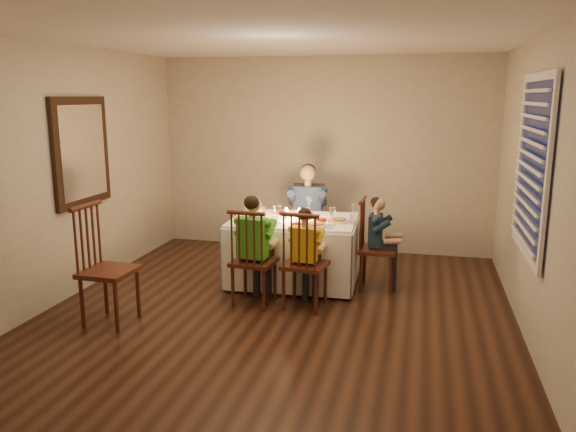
% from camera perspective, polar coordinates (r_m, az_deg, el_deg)
% --- Properties ---
extents(ground, '(5.00, 5.00, 0.00)m').
position_cam_1_polar(ground, '(5.55, -1.14, -9.91)').
color(ground, black).
rests_on(ground, ground).
extents(wall_left, '(0.02, 5.00, 2.60)m').
position_cam_1_polar(wall_left, '(6.17, -21.89, 3.97)').
color(wall_left, beige).
rests_on(wall_left, ground).
extents(wall_right, '(0.02, 5.00, 2.60)m').
position_cam_1_polar(wall_right, '(5.12, 23.95, 2.29)').
color(wall_right, beige).
rests_on(wall_right, ground).
extents(wall_back, '(4.50, 0.02, 2.60)m').
position_cam_1_polar(wall_back, '(7.63, 3.62, 6.21)').
color(wall_back, beige).
rests_on(wall_back, ground).
extents(ceiling, '(5.00, 5.00, 0.00)m').
position_cam_1_polar(ceiling, '(5.17, -1.27, 17.87)').
color(ceiling, white).
rests_on(ceiling, wall_back).
extents(dining_table, '(1.45, 1.08, 0.71)m').
position_cam_1_polar(dining_table, '(6.30, 0.58, -2.19)').
color(dining_table, white).
rests_on(dining_table, ground).
extents(chair_adult, '(0.45, 0.43, 1.00)m').
position_cam_1_polar(chair_adult, '(7.14, 1.96, -4.83)').
color(chair_adult, '#3D1C10').
rests_on(chair_adult, ground).
extents(chair_near_left, '(0.45, 0.43, 1.00)m').
position_cam_1_polar(chair_near_left, '(5.82, -3.43, -8.86)').
color(chair_near_left, '#3D1C10').
rests_on(chair_near_left, ground).
extents(chair_near_right, '(0.46, 0.44, 1.00)m').
position_cam_1_polar(chair_near_right, '(5.72, 1.70, -9.24)').
color(chair_near_right, '#3D1C10').
rests_on(chair_near_right, ground).
extents(chair_end, '(0.40, 0.42, 1.00)m').
position_cam_1_polar(chair_end, '(6.33, 8.96, -7.25)').
color(chair_end, '#3D1C10').
rests_on(chair_end, ground).
extents(chair_extra, '(0.46, 0.48, 1.13)m').
position_cam_1_polar(chair_extra, '(5.61, -17.41, -10.24)').
color(chair_extra, '#3D1C10').
rests_on(chair_extra, ground).
extents(adult, '(0.51, 0.47, 1.26)m').
position_cam_1_polar(adult, '(7.14, 1.96, -4.83)').
color(adult, navy).
rests_on(adult, ground).
extents(child_green, '(0.42, 0.39, 1.13)m').
position_cam_1_polar(child_green, '(5.82, -3.43, -8.86)').
color(child_green, green).
rests_on(child_green, ground).
extents(child_yellow, '(0.36, 0.34, 1.03)m').
position_cam_1_polar(child_yellow, '(5.72, 1.70, -9.24)').
color(child_yellow, yellow).
rests_on(child_yellow, ground).
extents(child_teal, '(0.30, 0.33, 1.02)m').
position_cam_1_polar(child_teal, '(6.33, 8.96, -7.25)').
color(child_teal, '#17293A').
rests_on(child_teal, ground).
extents(setting_adult, '(0.27, 0.27, 0.02)m').
position_cam_1_polar(setting_adult, '(6.52, 0.61, 0.29)').
color(setting_adult, white).
rests_on(setting_adult, dining_table).
extents(setting_green, '(0.27, 0.27, 0.02)m').
position_cam_1_polar(setting_green, '(6.03, -2.78, -0.69)').
color(setting_green, white).
rests_on(setting_green, dining_table).
extents(setting_yellow, '(0.27, 0.27, 0.02)m').
position_cam_1_polar(setting_yellow, '(5.93, 2.81, -0.92)').
color(setting_yellow, white).
rests_on(setting_yellow, dining_table).
extents(setting_teal, '(0.27, 0.27, 0.02)m').
position_cam_1_polar(setting_teal, '(6.14, 5.07, -0.49)').
color(setting_teal, white).
rests_on(setting_teal, dining_table).
extents(candle_left, '(0.06, 0.06, 0.10)m').
position_cam_1_polar(candle_left, '(6.26, -0.18, 0.17)').
color(candle_left, white).
rests_on(candle_left, dining_table).
extents(candle_right, '(0.06, 0.06, 0.10)m').
position_cam_1_polar(candle_right, '(6.23, 1.18, 0.11)').
color(candle_right, white).
rests_on(candle_right, dining_table).
extents(squash, '(0.09, 0.09, 0.09)m').
position_cam_1_polar(squash, '(6.66, -4.13, 0.82)').
color(squash, yellow).
rests_on(squash, dining_table).
extents(orange_fruit, '(0.08, 0.08, 0.08)m').
position_cam_1_polar(orange_fruit, '(6.26, 2.32, 0.07)').
color(orange_fruit, orange).
rests_on(orange_fruit, dining_table).
extents(serving_bowl, '(0.23, 0.23, 0.06)m').
position_cam_1_polar(serving_bowl, '(6.61, -3.35, 0.61)').
color(serving_bowl, white).
rests_on(serving_bowl, dining_table).
extents(wall_mirror, '(0.06, 0.95, 1.15)m').
position_cam_1_polar(wall_mirror, '(6.38, -20.24, 6.14)').
color(wall_mirror, black).
rests_on(wall_mirror, wall_left).
extents(window_blinds, '(0.07, 1.34, 1.54)m').
position_cam_1_polar(window_blinds, '(5.19, 23.48, 4.68)').
color(window_blinds, black).
rests_on(window_blinds, wall_right).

